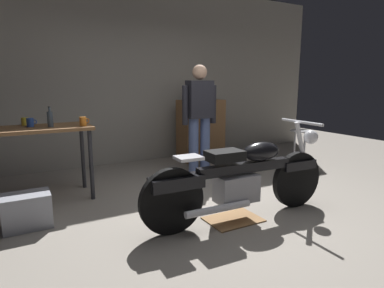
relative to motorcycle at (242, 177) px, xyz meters
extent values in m
plane|color=gray|center=(-0.10, 0.24, -0.45)|extent=(12.00, 12.00, 0.00)
cube|color=gray|center=(-0.10, 3.04, 1.10)|extent=(8.00, 0.12, 3.10)
cube|color=brown|center=(-1.83, 1.61, 0.43)|extent=(1.30, 0.64, 0.04)
cylinder|color=#2D2D33|center=(-1.24, 1.35, -0.02)|extent=(0.05, 0.05, 0.86)
cylinder|color=#2D2D33|center=(-1.24, 1.87, -0.02)|extent=(0.05, 0.05, 0.86)
cylinder|color=black|center=(0.76, -0.03, -0.13)|extent=(0.64, 0.10, 0.64)
cylinder|color=black|center=(-0.79, 0.04, -0.13)|extent=(0.64, 0.10, 0.64)
cube|color=black|center=(0.76, -0.03, 0.05)|extent=(0.45, 0.16, 0.10)
cube|color=black|center=(-0.74, 0.03, 0.05)|extent=(0.53, 0.20, 0.12)
cube|color=gray|center=(-0.07, 0.01, -0.11)|extent=(0.45, 0.26, 0.28)
cube|color=black|center=(0.03, 0.00, 0.10)|extent=(1.10, 0.15, 0.10)
ellipsoid|color=black|center=(0.23, -0.01, 0.25)|extent=(0.45, 0.24, 0.20)
cube|color=black|center=(-0.22, 0.01, 0.25)|extent=(0.37, 0.25, 0.10)
cube|color=silver|center=(-0.62, 0.03, 0.27)|extent=(0.25, 0.21, 0.03)
cylinder|color=silver|center=(0.82, -0.03, 0.20)|extent=(0.27, 0.06, 0.68)
cylinder|color=silver|center=(0.78, -0.03, 0.53)|extent=(0.06, 0.60, 0.03)
sphere|color=silver|center=(0.94, -0.04, 0.35)|extent=(0.16, 0.16, 0.16)
cylinder|color=silver|center=(-0.37, -0.12, -0.23)|extent=(0.70, 0.10, 0.07)
cylinder|color=#55689B|center=(0.57, 1.67, -0.01)|extent=(0.15, 0.15, 0.88)
cylinder|color=#55689B|center=(0.37, 1.68, -0.01)|extent=(0.15, 0.15, 0.88)
cube|color=#26262D|center=(0.47, 1.68, 0.71)|extent=(0.39, 0.24, 0.56)
cylinder|color=#26262D|center=(0.71, 1.67, 0.63)|extent=(0.09, 0.09, 0.58)
cylinder|color=#26262D|center=(0.23, 1.69, 0.63)|extent=(0.09, 0.09, 0.58)
sphere|color=tan|center=(0.47, 1.68, 1.11)|extent=(0.22, 0.22, 0.22)
cylinder|color=#B2B2B7|center=(2.10, 1.18, 0.18)|extent=(0.32, 0.32, 0.02)
cylinder|color=#B2B2B7|center=(2.21, 1.18, -0.14)|extent=(0.02, 0.02, 0.62)
cylinder|color=#B2B2B7|center=(2.10, 1.29, -0.14)|extent=(0.02, 0.02, 0.62)
cylinder|color=#B2B2B7|center=(1.99, 1.18, -0.14)|extent=(0.02, 0.02, 0.62)
cylinder|color=#B2B2B7|center=(2.10, 1.07, -0.14)|extent=(0.02, 0.02, 0.62)
cube|color=brown|center=(1.00, 2.54, 0.10)|extent=(0.80, 0.44, 1.10)
sphere|color=tan|center=(1.00, 2.31, 0.40)|extent=(0.04, 0.04, 0.04)
sphere|color=tan|center=(1.00, 2.31, 0.10)|extent=(0.04, 0.04, 0.04)
sphere|color=tan|center=(1.00, 2.31, -0.20)|extent=(0.04, 0.04, 0.04)
cube|color=olive|center=(-0.09, 0.00, -0.44)|extent=(0.56, 0.40, 0.01)
cube|color=gray|center=(-1.98, 0.86, -0.28)|extent=(0.44, 0.32, 0.34)
cylinder|color=#2D51AD|center=(-1.85, 1.65, 0.50)|extent=(0.08, 0.08, 0.10)
torus|color=#2D51AD|center=(-1.80, 1.65, 0.51)|extent=(0.06, 0.01, 0.06)
cylinder|color=orange|center=(-1.29, 1.43, 0.51)|extent=(0.08, 0.08, 0.11)
torus|color=orange|center=(-1.25, 1.43, 0.51)|extent=(0.06, 0.01, 0.06)
cylinder|color=yellow|center=(-1.90, 1.84, 0.50)|extent=(0.08, 0.08, 0.09)
torus|color=yellow|center=(-1.85, 1.84, 0.50)|extent=(0.05, 0.01, 0.05)
cylinder|color=#3F4C59|center=(-1.64, 1.52, 0.54)|extent=(0.06, 0.06, 0.18)
cylinder|color=#3F4C59|center=(-1.64, 1.52, 0.66)|extent=(0.03, 0.03, 0.05)
cylinder|color=black|center=(-1.64, 1.52, 0.69)|extent=(0.03, 0.03, 0.01)
camera|label=1|loc=(-2.03, -2.58, 0.97)|focal=30.49mm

